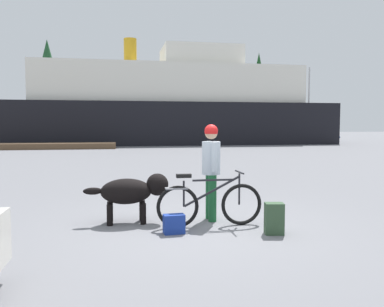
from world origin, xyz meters
TOP-DOWN VIEW (x-y plane):
  - ground_plane at (0.00, 0.00)m, footprint 160.00×160.00m
  - bicycle at (0.28, -0.01)m, footprint 1.76×0.44m
  - person_cyclist at (0.41, 0.43)m, footprint 0.32×0.53m
  - dog at (-0.95, 0.48)m, footprint 1.43×0.51m
  - backpack at (1.15, -0.63)m, footprint 0.31×0.25m
  - handbag_pannier at (-0.35, -0.32)m, footprint 0.33×0.21m
  - dock_pier at (-7.75, 22.59)m, footprint 12.76×2.03m
  - ferry_boat at (3.42, 29.20)m, footprint 28.10×8.78m
  - sailboat_moored at (16.94, 29.74)m, footprint 6.78×1.90m
  - pine_tree_far_left at (-9.43, 44.43)m, footprint 4.36×4.36m
  - pine_tree_center at (-3.00, 45.09)m, footprint 3.87×3.87m
  - pine_tree_far_right at (17.58, 45.65)m, footprint 3.14×3.14m
  - pine_tree_mid_back at (-0.73, 53.51)m, footprint 3.61×3.61m

SIDE VIEW (x-z plane):
  - ground_plane at x=0.00m, z-range 0.00..0.00m
  - handbag_pannier at x=-0.35m, z-range 0.00..0.29m
  - dock_pier at x=-7.75m, z-range 0.00..0.40m
  - backpack at x=1.15m, z-range 0.00..0.48m
  - bicycle at x=0.28m, z-range -0.07..0.83m
  - sailboat_moored at x=16.94m, z-range -3.09..4.07m
  - dog at x=-0.95m, z-range 0.13..0.96m
  - person_cyclist at x=0.41m, z-range 0.16..1.84m
  - ferry_boat at x=3.42m, z-range -1.31..7.78m
  - pine_tree_center at x=-3.00m, z-range 1.67..11.22m
  - pine_tree_mid_back at x=-0.73m, z-range 1.64..11.84m
  - pine_tree_far_right at x=17.58m, z-range 1.68..13.05m
  - pine_tree_far_left at x=-9.43m, z-range 1.60..13.45m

